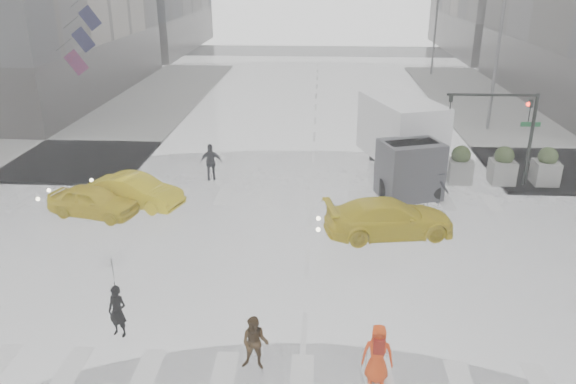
# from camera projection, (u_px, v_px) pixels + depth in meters

# --- Properties ---
(ground) EXTENTS (120.00, 120.00, 0.00)m
(ground) POSITION_uv_depth(u_px,v_px,m) (308.00, 264.00, 19.70)
(ground) COLOR black
(ground) RESTS_ON ground
(sidewalk_nw) EXTENTS (35.00, 35.00, 0.15)m
(sidewalk_nw) POSITION_uv_depth(u_px,v_px,m) (19.00, 125.00, 36.94)
(sidewalk_nw) COLOR slate
(sidewalk_nw) RESTS_ON ground
(road_markings) EXTENTS (18.00, 48.00, 0.01)m
(road_markings) POSITION_uv_depth(u_px,v_px,m) (308.00, 264.00, 19.70)
(road_markings) COLOR silver
(road_markings) RESTS_ON ground
(traffic_signal_pole) EXTENTS (4.45, 0.42, 4.50)m
(traffic_signal_pole) POSITION_uv_depth(u_px,v_px,m) (511.00, 121.00, 25.45)
(traffic_signal_pole) COLOR black
(traffic_signal_pole) RESTS_ON ground
(street_lamp_near) EXTENTS (2.15, 0.22, 9.00)m
(street_lamp_near) POSITION_uv_depth(u_px,v_px,m) (495.00, 52.00, 33.97)
(street_lamp_near) COLOR #59595B
(street_lamp_near) RESTS_ON ground
(street_lamp_far) EXTENTS (2.15, 0.22, 9.00)m
(street_lamp_far) POSITION_uv_depth(u_px,v_px,m) (434.00, 23.00, 52.52)
(street_lamp_far) COLOR #59595B
(street_lamp_far) RESTS_ON ground
(planter_west) EXTENTS (1.10, 1.10, 1.80)m
(planter_west) POSITION_uv_depth(u_px,v_px,m) (460.00, 165.00, 26.56)
(planter_west) COLOR slate
(planter_west) RESTS_ON ground
(planter_mid) EXTENTS (1.10, 1.10, 1.80)m
(planter_mid) POSITION_uv_depth(u_px,v_px,m) (503.00, 166.00, 26.46)
(planter_mid) COLOR slate
(planter_mid) RESTS_ON ground
(planter_east) EXTENTS (1.10, 1.10, 1.80)m
(planter_east) POSITION_uv_depth(u_px,v_px,m) (546.00, 167.00, 26.35)
(planter_east) COLOR slate
(planter_east) RESTS_ON ground
(flag_cluster) EXTENTS (2.87, 3.06, 4.69)m
(flag_cluster) POSITION_uv_depth(u_px,v_px,m) (79.00, 37.00, 35.57)
(flag_cluster) COLOR #59595B
(flag_cluster) RESTS_ON ground
(pedestrian_black) EXTENTS (1.18, 1.19, 2.43)m
(pedestrian_black) POSITION_uv_depth(u_px,v_px,m) (114.00, 284.00, 15.30)
(pedestrian_black) COLOR black
(pedestrian_black) RESTS_ON ground
(pedestrian_brown) EXTENTS (0.78, 0.64, 1.51)m
(pedestrian_brown) POSITION_uv_depth(u_px,v_px,m) (255.00, 343.00, 14.31)
(pedestrian_brown) COLOR #3E2B16
(pedestrian_brown) RESTS_ON ground
(pedestrian_orange) EXTENTS (0.82, 0.57, 1.60)m
(pedestrian_orange) POSITION_uv_depth(u_px,v_px,m) (378.00, 353.00, 13.86)
(pedestrian_orange) COLOR #E54010
(pedestrian_orange) RESTS_ON ground
(pedestrian_far_a) EXTENTS (1.16, 0.81, 1.83)m
(pedestrian_far_a) POSITION_uv_depth(u_px,v_px,m) (211.00, 162.00, 27.18)
(pedestrian_far_a) COLOR black
(pedestrian_far_a) RESTS_ON ground
(pedestrian_far_b) EXTENTS (1.17, 1.13, 1.62)m
(pedestrian_far_b) POSITION_uv_depth(u_px,v_px,m) (438.00, 185.00, 24.62)
(pedestrian_far_b) COLOR black
(pedestrian_far_b) RESTS_ON ground
(taxi_front) EXTENTS (4.06, 2.41, 1.30)m
(taxi_front) POSITION_uv_depth(u_px,v_px,m) (93.00, 201.00, 23.33)
(taxi_front) COLOR #DBBF0B
(taxi_front) RESTS_ON ground
(taxi_mid) EXTENTS (4.39, 2.64, 1.37)m
(taxi_mid) POSITION_uv_depth(u_px,v_px,m) (136.00, 191.00, 24.29)
(taxi_mid) COLOR #DBBF0B
(taxi_mid) RESTS_ON ground
(taxi_rear) EXTENTS (4.72, 2.84, 1.45)m
(taxi_rear) POSITION_uv_depth(u_px,v_px,m) (389.00, 218.00, 21.58)
(taxi_rear) COLOR #DBBF0B
(taxi_rear) RESTS_ON ground
(box_truck) EXTENTS (2.63, 7.02, 3.73)m
(box_truck) POSITION_uv_depth(u_px,v_px,m) (403.00, 140.00, 26.99)
(box_truck) COLOR white
(box_truck) RESTS_ON ground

